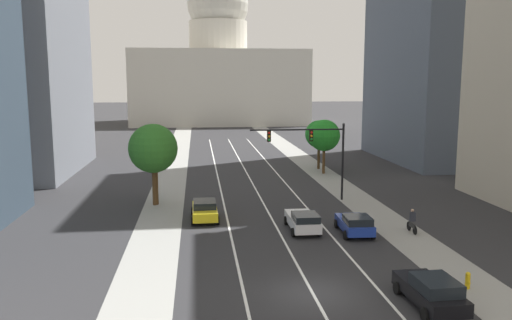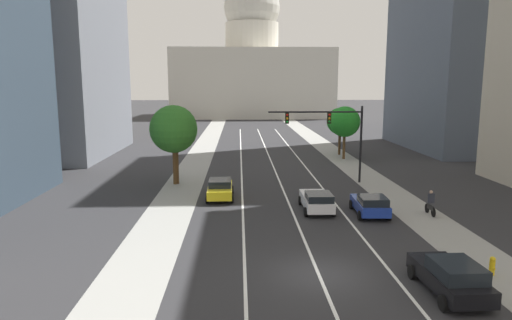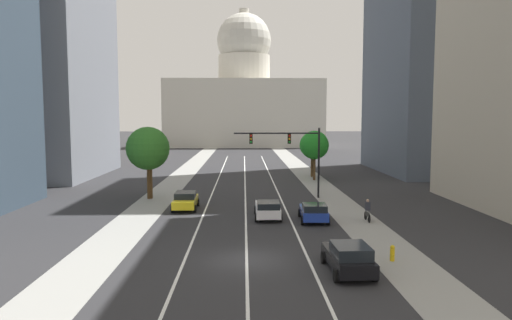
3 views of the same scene
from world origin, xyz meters
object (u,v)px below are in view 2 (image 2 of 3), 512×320
object	(u,v)px
traffic_signal_mast	(332,128)
street_tree_far_right	(340,121)
cyclist	(431,203)
car_white	(317,200)
car_yellow	(220,188)
street_tree_near_right	(345,122)
car_black	(451,276)
fire_hydrant	(492,266)
street_tree_mid_left	(174,129)
car_blue	(370,204)
capitol_building	(252,71)
street_tree_near_left	(176,132)

from	to	relation	value
traffic_signal_mast	street_tree_far_right	world-z (taller)	traffic_signal_mast
cyclist	street_tree_far_right	world-z (taller)	street_tree_far_right
car_white	car_yellow	size ratio (longest dim) A/B	1.03
cyclist	street_tree_near_right	xyz separation A→B (m)	(-0.51, 23.80, 3.58)
car_yellow	street_tree_far_right	xyz separation A→B (m)	(14.18, 21.91, 3.44)
car_white	car_black	xyz separation A→B (m)	(3.47, -13.05, 0.04)
cyclist	fire_hydrant	bearing A→B (deg)	172.72
fire_hydrant	street_tree_mid_left	world-z (taller)	street_tree_mid_left
car_black	car_blue	size ratio (longest dim) A/B	1.08
car_white	car_black	world-z (taller)	car_black
car_black	street_tree_far_right	world-z (taller)	street_tree_far_right
car_yellow	fire_hydrant	distance (m)	20.09
car_blue	capitol_building	bearing A→B (deg)	5.49
car_white	street_tree_near_left	world-z (taller)	street_tree_near_left
cyclist	car_yellow	bearing A→B (deg)	70.21
car_white	street_tree_mid_left	bearing A→B (deg)	50.90
cyclist	car_white	bearing A→B (deg)	80.29
car_yellow	street_tree_near_left	xyz separation A→B (m)	(-4.06, 5.47, 3.92)
car_yellow	street_tree_mid_left	size ratio (longest dim) A/B	0.63
car_white	car_black	distance (m)	13.51
street_tree_far_right	car_black	bearing A→B (deg)	-95.55
car_black	traffic_signal_mast	bearing A→B (deg)	-0.37
fire_hydrant	cyclist	world-z (taller)	cyclist
cyclist	street_tree_near_left	xyz separation A→B (m)	(-18.57, 10.65, 3.85)
cyclist	street_tree_far_right	bearing A→B (deg)	0.53
car_white	street_tree_far_right	xyz separation A→B (m)	(7.25, 25.81, 3.45)
street_tree_far_right	cyclist	bearing A→B (deg)	-89.31
car_black	fire_hydrant	size ratio (longest dim) A/B	4.98
traffic_signal_mast	cyclist	bearing A→B (deg)	-66.04
street_tree_near_right	fire_hydrant	bearing A→B (deg)	-91.23
capitol_building	car_white	distance (m)	98.43
traffic_signal_mast	car_blue	bearing A→B (deg)	-86.79
fire_hydrant	street_tree_near_right	world-z (taller)	street_tree_near_right
car_yellow	car_black	bearing A→B (deg)	-149.11
traffic_signal_mast	street_tree_mid_left	xyz separation A→B (m)	(-14.04, -0.15, -0.05)
car_black	street_tree_near_left	bearing A→B (deg)	30.92
street_tree_mid_left	car_blue	bearing A→B (deg)	-35.24
car_black	street_tree_mid_left	size ratio (longest dim) A/B	0.64
fire_hydrant	street_tree_far_right	xyz separation A→B (m)	(0.91, 36.98, 3.77)
car_black	traffic_signal_mast	size ratio (longest dim) A/B	0.54
car_blue	street_tree_far_right	world-z (taller)	street_tree_far_right
capitol_building	traffic_signal_mast	xyz separation A→B (m)	(4.60, -88.38, -7.58)
car_white	cyclist	size ratio (longest dim) A/B	2.66
car_blue	street_tree_mid_left	world-z (taller)	street_tree_mid_left
car_black	street_tree_far_right	bearing A→B (deg)	-7.47
fire_hydrant	car_blue	bearing A→B (deg)	106.08
street_tree_mid_left	car_black	bearing A→B (deg)	-56.63
car_black	car_yellow	xyz separation A→B (m)	(-10.40, 16.95, -0.03)
capitol_building	car_yellow	distance (m)	94.69
traffic_signal_mast	fire_hydrant	bearing A→B (deg)	-80.38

